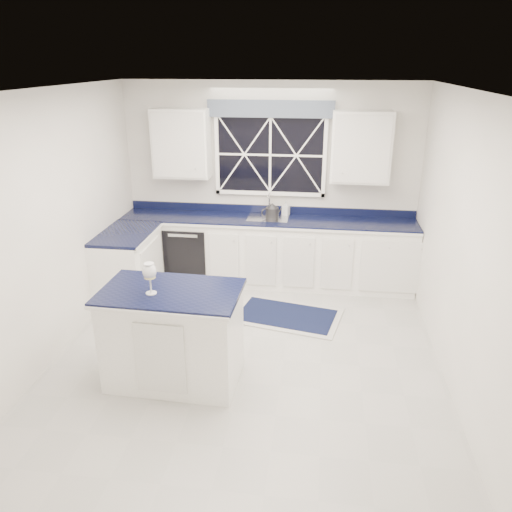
# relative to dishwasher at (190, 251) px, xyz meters

# --- Properties ---
(ground) EXTENTS (4.50, 4.50, 0.00)m
(ground) POSITION_rel_dishwasher_xyz_m (1.10, -1.95, -0.41)
(ground) COLOR #A2A39E
(ground) RESTS_ON ground
(back_wall) EXTENTS (4.00, 0.10, 2.70)m
(back_wall) POSITION_rel_dishwasher_xyz_m (1.10, 0.30, 0.94)
(back_wall) COLOR white
(back_wall) RESTS_ON ground
(base_cabinets) EXTENTS (3.99, 1.60, 0.90)m
(base_cabinets) POSITION_rel_dishwasher_xyz_m (0.77, -0.17, 0.04)
(base_cabinets) COLOR white
(base_cabinets) RESTS_ON ground
(countertop) EXTENTS (3.98, 0.64, 0.04)m
(countertop) POSITION_rel_dishwasher_xyz_m (1.10, 0.00, 0.51)
(countertop) COLOR black
(countertop) RESTS_ON base_cabinets
(dishwasher) EXTENTS (0.60, 0.58, 0.82)m
(dishwasher) POSITION_rel_dishwasher_xyz_m (0.00, 0.00, 0.00)
(dishwasher) COLOR black
(dishwasher) RESTS_ON ground
(window) EXTENTS (1.65, 0.09, 1.26)m
(window) POSITION_rel_dishwasher_xyz_m (1.10, 0.25, 1.42)
(window) COLOR black
(window) RESTS_ON ground
(upper_cabinets) EXTENTS (3.10, 0.34, 0.90)m
(upper_cabinets) POSITION_rel_dishwasher_xyz_m (1.10, 0.13, 1.49)
(upper_cabinets) COLOR white
(upper_cabinets) RESTS_ON ground
(faucet) EXTENTS (0.05, 0.20, 0.30)m
(faucet) POSITION_rel_dishwasher_xyz_m (1.10, 0.19, 0.69)
(faucet) COLOR silver
(faucet) RESTS_ON countertop
(island) EXTENTS (1.32, 0.82, 0.96)m
(island) POSITION_rel_dishwasher_xyz_m (0.46, -2.40, 0.07)
(island) COLOR white
(island) RESTS_ON ground
(rug) EXTENTS (1.42, 1.03, 0.02)m
(rug) POSITION_rel_dishwasher_xyz_m (1.45, -0.98, -0.40)
(rug) COLOR #AEADA9
(rug) RESTS_ON ground
(kettle) EXTENTS (0.28, 0.23, 0.21)m
(kettle) POSITION_rel_dishwasher_xyz_m (1.15, 0.03, 0.63)
(kettle) COLOR #2A2A2C
(kettle) RESTS_ON countertop
(wine_glass) EXTENTS (0.13, 0.13, 0.30)m
(wine_glass) POSITION_rel_dishwasher_xyz_m (0.31, -2.49, 0.76)
(wine_glass) COLOR silver
(wine_glass) RESTS_ON island
(soap_bottle) EXTENTS (0.11, 0.12, 0.20)m
(soap_bottle) POSITION_rel_dishwasher_xyz_m (1.33, 0.20, 0.63)
(soap_bottle) COLOR silver
(soap_bottle) RESTS_ON countertop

